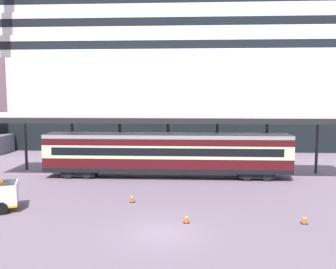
% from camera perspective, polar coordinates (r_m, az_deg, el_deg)
% --- Properties ---
extents(ground_plane, '(400.00, 400.00, 0.00)m').
position_cam_1_polar(ground_plane, '(20.58, -1.04, -15.55)').
color(ground_plane, slate).
extents(cruise_ship, '(165.64, 31.90, 40.67)m').
position_cam_1_polar(cruise_ship, '(66.93, 19.07, 11.54)').
color(cruise_ship, black).
rests_on(cruise_ship, ground).
extents(platform_canopy, '(34.33, 5.05, 5.95)m').
position_cam_1_polar(platform_canopy, '(33.43, -0.16, 2.75)').
color(platform_canopy, silver).
rests_on(platform_canopy, ground).
extents(train_carriage, '(22.76, 2.81, 4.11)m').
position_cam_1_polar(train_carriage, '(33.32, -0.21, -2.98)').
color(train_carriage, black).
rests_on(train_carriage, ground).
extents(traffic_cone_near, '(0.36, 0.36, 0.63)m').
position_cam_1_polar(traffic_cone_near, '(23.37, 21.00, -12.46)').
color(traffic_cone_near, black).
rests_on(traffic_cone_near, ground).
extents(traffic_cone_mid, '(0.36, 0.36, 0.72)m').
position_cam_1_polar(traffic_cone_mid, '(26.11, -5.73, -10.01)').
color(traffic_cone_mid, black).
rests_on(traffic_cone_mid, ground).
extents(traffic_cone_far, '(0.36, 0.36, 0.64)m').
position_cam_1_polar(traffic_cone_far, '(22.08, 2.97, -13.15)').
color(traffic_cone_far, black).
rests_on(traffic_cone_far, ground).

